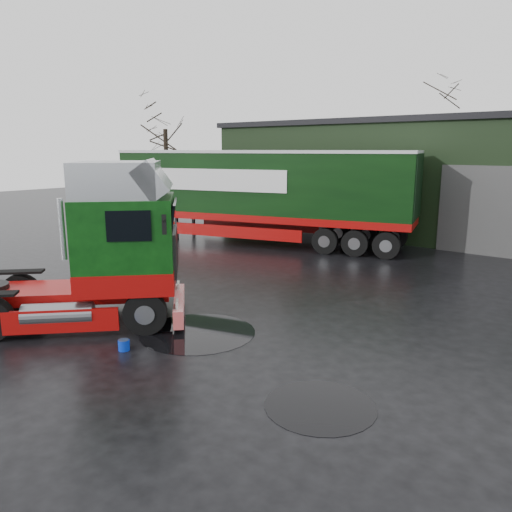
{
  "coord_description": "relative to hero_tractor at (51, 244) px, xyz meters",
  "views": [
    {
      "loc": [
        8.03,
        -9.74,
        4.73
      ],
      "look_at": [
        -0.8,
        1.17,
        1.7
      ],
      "focal_mm": 35.0,
      "sensor_mm": 36.0,
      "label": 1
    }
  ],
  "objects": [
    {
      "name": "tree_left",
      "position": [
        -12.5,
        15.0,
        2.02
      ],
      "size": [
        4.4,
        4.4,
        8.5
      ],
      "primitive_type": null,
      "color": "black",
      "rests_on": "ground"
    },
    {
      "name": "trailer_left",
      "position": [
        -3.0,
        12.88,
        0.13
      ],
      "size": [
        15.41,
        7.11,
        4.7
      ],
      "primitive_type": null,
      "rotation": [
        0.0,
        0.0,
        1.85
      ],
      "color": "silver",
      "rests_on": "ground"
    },
    {
      "name": "ground",
      "position": [
        4.5,
        3.0,
        -2.23
      ],
      "size": [
        100.0,
        100.0,
        0.0
      ],
      "primitive_type": "plane",
      "color": "black"
    },
    {
      "name": "puddle_2",
      "position": [
        -2.71,
        1.58,
        -2.22
      ],
      "size": [
        3.48,
        3.48,
        0.01
      ],
      "primitive_type": "cylinder",
      "color": "black",
      "rests_on": "ground"
    },
    {
      "name": "tree_back_a",
      "position": [
        -1.5,
        33.0,
        2.52
      ],
      "size": [
        4.4,
        4.4,
        9.5
      ],
      "primitive_type": null,
      "color": "black",
      "rests_on": "ground"
    },
    {
      "name": "hero_tractor",
      "position": [
        0.0,
        0.0,
        0.0
      ],
      "size": [
        7.13,
        7.29,
        4.45
      ],
      "primitive_type": null,
      "rotation": [
        0.0,
        0.0,
        -0.76
      ],
      "color": "#09350B",
      "rests_on": "ground"
    },
    {
      "name": "puddle_3",
      "position": [
        8.09,
        0.66,
        -2.22
      ],
      "size": [
        2.11,
        2.11,
        0.01
      ],
      "primitive_type": "cylinder",
      "color": "black",
      "rests_on": "ground"
    },
    {
      "name": "puddle_0",
      "position": [
        3.55,
        1.91,
        -2.22
      ],
      "size": [
        3.04,
        3.04,
        0.01
      ],
      "primitive_type": "cylinder",
      "color": "black",
      "rests_on": "ground"
    },
    {
      "name": "wash_bucket",
      "position": [
        3.02,
        -0.02,
        -2.1
      ],
      "size": [
        0.35,
        0.35,
        0.26
      ],
      "primitive_type": "cylinder",
      "rotation": [
        0.0,
        0.0,
        -0.33
      ],
      "color": "#082BBA",
      "rests_on": "ground"
    }
  ]
}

